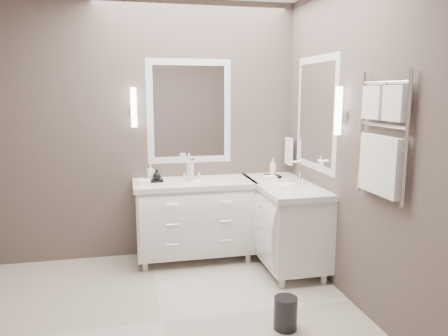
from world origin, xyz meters
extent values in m
cube|color=beige|center=(0.00, 0.00, -0.01)|extent=(3.20, 3.00, 0.01)
cube|color=#544743|center=(0.00, 1.50, 1.35)|extent=(3.20, 0.01, 2.70)
cube|color=#544743|center=(0.00, -1.50, 1.35)|extent=(3.20, 0.01, 2.70)
cube|color=#544743|center=(1.60, 0.00, 1.35)|extent=(0.01, 3.00, 2.70)
cube|color=white|center=(0.45, 1.23, 0.45)|extent=(1.20, 0.55, 0.70)
cube|color=silver|center=(0.45, 1.23, 0.82)|extent=(1.24, 0.59, 0.05)
ellipsoid|color=white|center=(0.45, 1.23, 0.81)|extent=(0.36, 0.28, 0.12)
cylinder|color=white|center=(0.45, 1.39, 0.96)|extent=(0.02, 0.02, 0.22)
cube|color=white|center=(1.33, 0.90, 0.45)|extent=(0.55, 1.20, 0.70)
cube|color=silver|center=(1.33, 0.90, 0.82)|extent=(0.59, 1.24, 0.05)
ellipsoid|color=white|center=(1.33, 0.90, 0.81)|extent=(0.36, 0.28, 0.12)
cylinder|color=white|center=(1.49, 0.90, 0.96)|extent=(0.02, 0.02, 0.22)
cube|color=white|center=(0.45, 1.49, 1.55)|extent=(0.90, 0.02, 1.10)
cube|color=white|center=(0.45, 1.49, 1.55)|extent=(0.77, 0.02, 0.96)
cube|color=white|center=(1.59, 0.80, 1.55)|extent=(0.02, 0.90, 1.10)
cube|color=white|center=(1.59, 0.80, 1.55)|extent=(0.02, 0.90, 0.96)
cube|color=white|center=(-0.13, 1.43, 1.55)|extent=(0.05, 0.05, 0.10)
cylinder|color=white|center=(-0.13, 1.43, 1.60)|extent=(0.06, 0.06, 0.40)
cube|color=white|center=(1.53, 0.22, 1.55)|extent=(0.05, 0.05, 0.10)
cylinder|color=white|center=(1.53, 0.22, 1.60)|extent=(0.06, 0.06, 0.40)
cylinder|color=white|center=(1.55, 1.36, 1.25)|extent=(0.02, 0.22, 0.02)
cube|color=white|center=(1.54, 1.36, 1.11)|extent=(0.03, 0.17, 0.30)
cylinder|color=white|center=(1.56, -0.68, 1.45)|extent=(0.03, 0.03, 0.90)
cylinder|color=white|center=(1.56, -0.12, 1.45)|extent=(0.03, 0.03, 0.90)
cube|color=white|center=(1.55, -0.53, 1.68)|extent=(0.06, 0.22, 0.24)
cube|color=white|center=(1.55, -0.27, 1.68)|extent=(0.06, 0.22, 0.24)
cube|color=white|center=(1.55, -0.40, 1.24)|extent=(0.06, 0.46, 0.42)
cylinder|color=black|center=(0.90, -0.30, 0.12)|extent=(0.21, 0.21, 0.25)
cube|color=black|center=(0.04, 1.27, 0.86)|extent=(0.18, 0.14, 0.03)
cube|color=black|center=(1.31, 1.23, 0.86)|extent=(0.16, 0.19, 0.03)
cylinder|color=silver|center=(0.41, 1.18, 0.96)|extent=(0.09, 0.09, 0.21)
imported|color=white|center=(0.01, 1.29, 0.95)|extent=(0.08, 0.08, 0.15)
imported|color=black|center=(0.07, 1.24, 0.93)|extent=(0.10, 0.10, 0.10)
imported|color=white|center=(1.31, 1.23, 0.97)|extent=(0.09, 0.09, 0.18)
camera|label=1|loc=(-0.21, -3.15, 1.75)|focal=35.00mm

